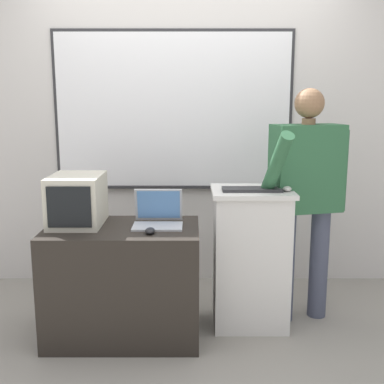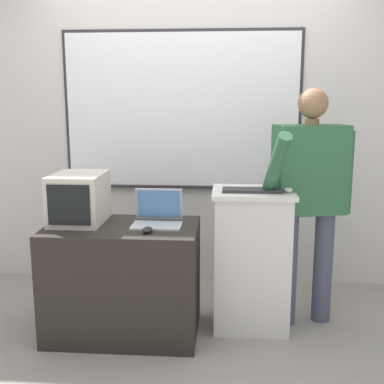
# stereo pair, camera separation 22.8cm
# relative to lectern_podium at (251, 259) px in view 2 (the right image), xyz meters

# --- Properties ---
(ground_plane) EXTENTS (30.00, 30.00, 0.00)m
(ground_plane) POSITION_rel_lectern_podium_xyz_m (-0.44, -0.50, -0.48)
(ground_plane) COLOR gray
(back_wall) EXTENTS (6.40, 0.17, 2.99)m
(back_wall) POSITION_rel_lectern_podium_xyz_m (-0.45, 0.88, 1.02)
(back_wall) COLOR silver
(back_wall) RESTS_ON ground_plane
(lectern_podium) EXTENTS (0.53, 0.45, 0.95)m
(lectern_podium) POSITION_rel_lectern_podium_xyz_m (0.00, 0.00, 0.00)
(lectern_podium) COLOR silver
(lectern_podium) RESTS_ON ground_plane
(side_desk) EXTENTS (0.97, 0.59, 0.73)m
(side_desk) POSITION_rel_lectern_podium_xyz_m (-0.84, -0.17, -0.11)
(side_desk) COLOR #28231E
(side_desk) RESTS_ON ground_plane
(person_presenter) EXTENTS (0.64, 0.60, 1.60)m
(person_presenter) POSITION_rel_lectern_podium_xyz_m (0.37, 0.08, 0.46)
(person_presenter) COLOR #474C60
(person_presenter) RESTS_ON ground_plane
(laptop) EXTENTS (0.31, 0.26, 0.23)m
(laptop) POSITION_rel_lectern_podium_xyz_m (-0.61, -0.11, 0.33)
(laptop) COLOR #B7BABF
(laptop) RESTS_ON side_desk
(wireless_keyboard) EXTENTS (0.38, 0.14, 0.02)m
(wireless_keyboard) POSITION_rel_lectern_podium_xyz_m (-0.01, -0.06, 0.48)
(wireless_keyboard) COLOR #2D2D30
(wireless_keyboard) RESTS_ON lectern_podium
(computer_mouse_by_laptop) EXTENTS (0.06, 0.10, 0.03)m
(computer_mouse_by_laptop) POSITION_rel_lectern_podium_xyz_m (-0.65, -0.32, 0.28)
(computer_mouse_by_laptop) COLOR black
(computer_mouse_by_laptop) RESTS_ON side_desk
(computer_mouse_by_keyboard) EXTENTS (0.06, 0.10, 0.03)m
(computer_mouse_by_keyboard) POSITION_rel_lectern_podium_xyz_m (0.22, -0.06, 0.49)
(computer_mouse_by_keyboard) COLOR silver
(computer_mouse_by_keyboard) RESTS_ON lectern_podium
(crt_monitor) EXTENTS (0.32, 0.42, 0.32)m
(crt_monitor) POSITION_rel_lectern_podium_xyz_m (-1.13, -0.10, 0.42)
(crt_monitor) COLOR beige
(crt_monitor) RESTS_ON side_desk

